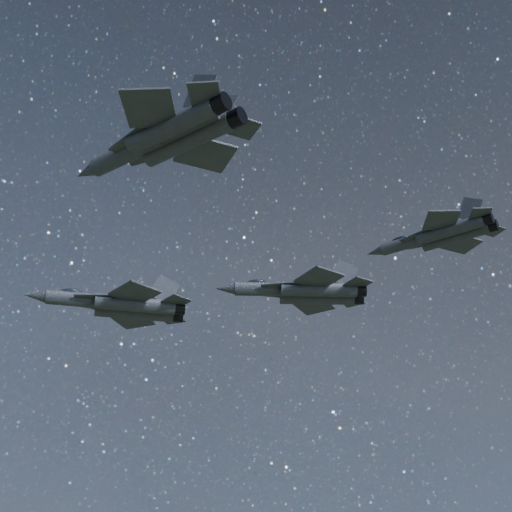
# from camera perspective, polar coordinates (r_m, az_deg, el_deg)

# --- Properties ---
(jet_lead) EXTENTS (19.11, 12.63, 4.88)m
(jet_lead) POSITION_cam_1_polar(r_m,az_deg,el_deg) (85.07, -10.67, -3.87)
(jet_lead) COLOR #2F343B
(jet_left) EXTENTS (19.89, 13.63, 4.99)m
(jet_left) POSITION_cam_1_polar(r_m,az_deg,el_deg) (89.86, 3.97, -2.84)
(jet_left) COLOR #2F343B
(jet_right) EXTENTS (17.61, 11.57, 4.53)m
(jet_right) POSITION_cam_1_polar(r_m,az_deg,el_deg) (58.49, -7.14, 9.45)
(jet_right) COLOR #2F343B
(jet_slot) EXTENTS (15.42, 10.18, 3.94)m
(jet_slot) POSITION_cam_1_polar(r_m,az_deg,el_deg) (81.02, 14.63, 1.68)
(jet_slot) COLOR #2F343B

